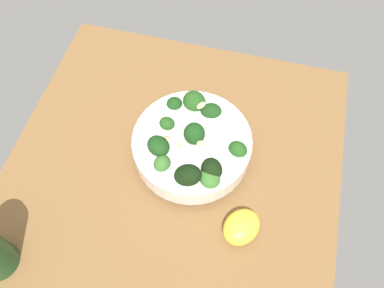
{
  "coord_description": "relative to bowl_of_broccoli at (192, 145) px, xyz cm",
  "views": [
    {
      "loc": [
        -29.62,
        -11.09,
        63.34
      ],
      "look_at": [
        3.12,
        -2.82,
        4.0
      ],
      "focal_mm": 36.18,
      "sensor_mm": 36.0,
      "label": 1
    }
  ],
  "objects": [
    {
      "name": "lemon_wedge",
      "position": [
        -11.83,
        -11.31,
        -2.07
      ],
      "size": [
        8.6,
        8.13,
        3.68
      ],
      "primitive_type": "ellipsoid",
      "rotation": [
        0.0,
        0.0,
        2.6
      ],
      "color": "yellow",
      "rests_on": "ground_plane"
    },
    {
      "name": "bowl_of_broccoli",
      "position": [
        0.0,
        0.0,
        0.0
      ],
      "size": [
        21.11,
        21.1,
        9.28
      ],
      "color": "white",
      "rests_on": "ground_plane"
    },
    {
      "name": "ground_plane",
      "position": [
        -3.0,
        2.86,
        -5.97
      ],
      "size": [
        60.11,
        60.11,
        4.11
      ],
      "primitive_type": "cube",
      "color": "brown"
    }
  ]
}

